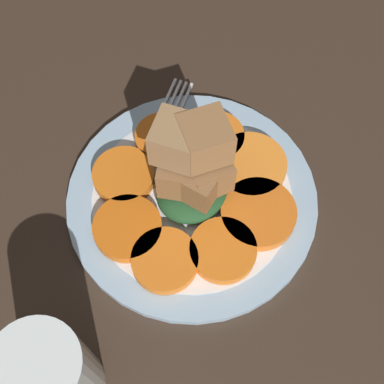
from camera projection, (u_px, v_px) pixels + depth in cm
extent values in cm
cube|color=#38281E|center=(192.00, 205.00, 57.27)|extent=(120.00, 120.00, 2.00)
cylinder|color=#99B7D1|center=(192.00, 199.00, 55.93)|extent=(26.12, 26.12, 1.00)
cylinder|color=white|center=(192.00, 199.00, 55.88)|extent=(20.89, 20.89, 1.00)
cylinder|color=orange|center=(223.00, 250.00, 51.99)|extent=(6.60, 6.60, 1.36)
cylinder|color=orange|center=(258.00, 214.00, 53.76)|extent=(7.65, 7.65, 1.36)
cylinder|color=orange|center=(250.00, 166.00, 56.25)|extent=(7.67, 7.67, 1.36)
cylinder|color=orange|center=(215.00, 138.00, 57.82)|extent=(6.30, 6.30, 1.36)
cylinder|color=orange|center=(163.00, 138.00, 57.79)|extent=(5.96, 5.96, 1.36)
cylinder|color=orange|center=(124.00, 176.00, 55.72)|extent=(6.50, 6.50, 1.36)
cylinder|color=#D66014|center=(128.00, 228.00, 53.04)|extent=(6.89, 6.89, 1.36)
cylinder|color=orange|center=(165.00, 260.00, 51.53)|extent=(6.53, 6.53, 1.36)
ellipsoid|color=#1E4723|center=(192.00, 191.00, 54.25)|extent=(7.69, 6.92, 2.56)
cube|color=brown|center=(207.00, 172.00, 51.44)|extent=(5.21, 5.21, 4.03)
cube|color=brown|center=(180.00, 173.00, 51.41)|extent=(5.53, 5.53, 4.00)
cube|color=brown|center=(198.00, 183.00, 51.04)|extent=(4.55, 4.55, 3.85)
cube|color=olive|center=(204.00, 139.00, 48.02)|extent=(5.74, 5.74, 4.25)
cube|color=#9E754C|center=(176.00, 141.00, 48.00)|extent=(5.53, 5.53, 4.19)
cube|color=silver|center=(144.00, 172.00, 56.48)|extent=(11.83, 5.95, 0.40)
cube|color=silver|center=(167.00, 120.00, 59.44)|extent=(2.30, 2.72, 0.40)
cube|color=silver|center=(168.00, 96.00, 60.95)|extent=(4.61, 2.23, 0.40)
cube|color=silver|center=(174.00, 97.00, 60.85)|extent=(4.61, 2.23, 0.40)
cube|color=silver|center=(179.00, 99.00, 60.75)|extent=(4.61, 2.23, 0.40)
cube|color=silver|center=(185.00, 100.00, 60.65)|extent=(4.61, 2.23, 0.40)
cylinder|color=silver|center=(51.00, 376.00, 43.06)|extent=(7.12, 7.12, 11.28)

